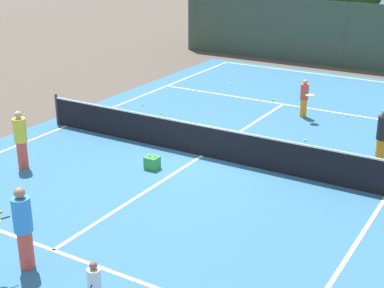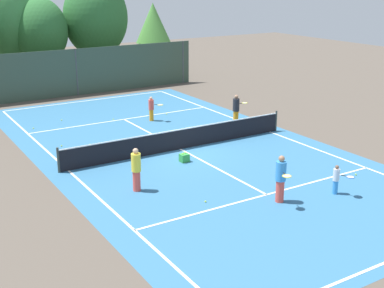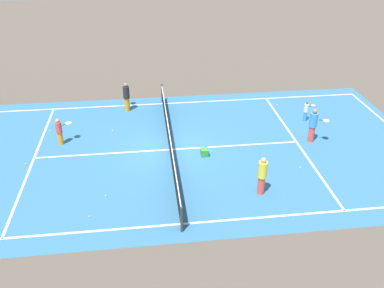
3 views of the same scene
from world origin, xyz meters
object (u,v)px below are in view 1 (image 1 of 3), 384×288
Objects in this scene: tennis_ball_1 at (186,83)px; tennis_ball_7 at (161,113)px; ball_crate at (152,163)px; tennis_ball_6 at (231,84)px; player_1 at (304,98)px; tennis_ball_0 at (273,100)px; tennis_ball_5 at (1,212)px; player_3 at (23,227)px; tennis_ball_4 at (142,105)px; player_2 at (21,139)px; player_0 at (383,136)px; tennis_ball_8 at (347,116)px; tennis_ball_3 at (305,140)px.

tennis_ball_1 is 4.59m from tennis_ball_7.
ball_crate reaches higher than tennis_ball_6.
player_1 is 5.21m from tennis_ball_6.
tennis_ball_0 is (0.18, 8.25, -0.15)m from ball_crate.
tennis_ball_5 is at bearing -98.16° from tennis_ball_0.
ball_crate is (-0.73, 5.53, -0.73)m from player_3.
player_1 is 21.22× the size of tennis_ball_1.
tennis_ball_4 is (-4.67, 10.53, -0.88)m from player_3.
tennis_ball_1 is (-1.02, 10.64, -0.84)m from player_2.
player_0 reaches higher than tennis_ball_1.
ball_crate is 6.45× the size of tennis_ball_1.
player_0 reaches higher than tennis_ball_4.
player_1 is 6.54m from tennis_ball_1.
tennis_ball_5 is 1.00× the size of tennis_ball_6.
tennis_ball_0 is 1.00× the size of tennis_ball_1.
tennis_ball_4 is 1.00× the size of tennis_ball_8.
player_0 is 8.31m from tennis_ball_7.
tennis_ball_5 is at bearing -75.63° from tennis_ball_4.
player_0 is 25.73× the size of tennis_ball_5.
player_3 is at bearing -87.72° from tennis_ball_0.
player_1 is 6.25m from tennis_ball_4.
ball_crate is at bearing 29.82° from player_2.
player_0 is 11.08m from tennis_ball_1.
player_3 is at bearing -71.14° from tennis_ball_7.
tennis_ball_0 is 1.00× the size of tennis_ball_8.
tennis_ball_5 and tennis_ball_6 have the same top height.
tennis_ball_8 is (1.41, 0.81, -0.69)m from player_1.
tennis_ball_5 is (-2.33, 1.37, -0.88)m from player_3.
ball_crate is 6.45× the size of tennis_ball_8.
player_3 reaches higher than tennis_ball_0.
player_1 is 10.19m from player_2.
player_2 is 2.95m from tennis_ball_5.
ball_crate is at bearing -113.69° from tennis_ball_8.
player_0 is 7.09m from tennis_ball_0.
tennis_ball_6 is (1.84, 0.84, 0.00)m from tennis_ball_1.
player_0 is 10.40m from player_3.
tennis_ball_1 is (-6.23, 1.88, -0.69)m from player_1.
player_3 is 2.84m from tennis_ball_5.
player_0 is at bearing -7.87° from tennis_ball_4.
tennis_ball_3 is at bearing 62.03° from tennis_ball_5.
tennis_ball_6 is at bearing 136.10° from tennis_ball_3.
tennis_ball_1 is 2.02m from tennis_ball_6.
tennis_ball_7 is (-5.66, 0.03, 0.00)m from tennis_ball_3.
player_2 reaches higher than tennis_ball_7.
tennis_ball_5 is (-1.78, -12.41, 0.00)m from tennis_ball_0.
player_3 is at bearing -66.07° from tennis_ball_4.
tennis_ball_3 is at bearing -0.29° from tennis_ball_7.
player_3 is 10.61m from tennis_ball_7.
player_2 is 4.02× the size of ball_crate.
player_2 is 11.54m from tennis_ball_6.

